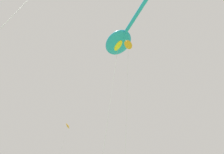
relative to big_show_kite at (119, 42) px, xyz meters
The scene contains 3 objects.
big_show_kite is the anchor object (origin of this frame).
small_kite_triangle_green 16.71m from the big_show_kite, 60.34° to the left, with size 2.49×1.01×16.33m.
small_kite_stunt_black 2.26m from the big_show_kite, 106.63° to the right, with size 1.47×2.29×18.15m.
Camera 1 is at (-11.05, 1.46, 1.37)m, focal length 33.22 mm.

